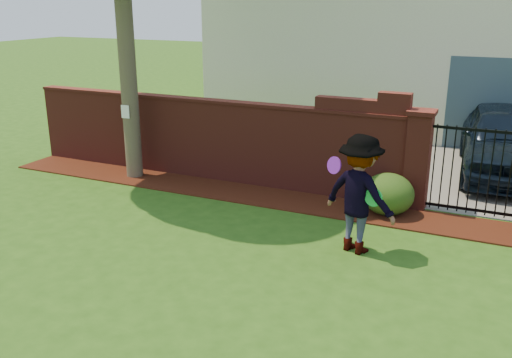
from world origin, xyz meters
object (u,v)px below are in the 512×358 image
at_px(frisbee_purple, 334,165).
at_px(frisbee_green, 374,197).
at_px(man, 358,195).
at_px(car, 506,143).

relative_size(frisbee_purple, frisbee_green, 0.99).
height_order(man, frisbee_green, man).
height_order(car, frisbee_green, car).
bearing_deg(man, frisbee_green, 172.82).
xyz_separation_m(man, frisbee_purple, (-0.43, 0.13, 0.38)).
distance_m(car, frisbee_green, 5.51).
bearing_deg(man, car, -91.91).
relative_size(car, man, 2.46).
bearing_deg(car, frisbee_green, -113.36).
xyz_separation_m(car, man, (-1.98, -5.10, 0.15)).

